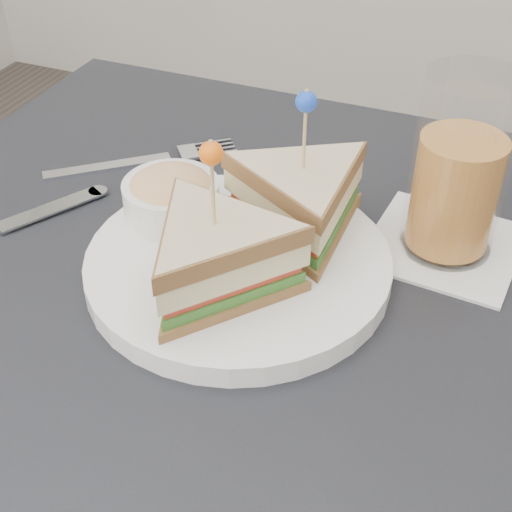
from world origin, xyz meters
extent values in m
cube|color=black|center=(0.00, 0.00, 0.73)|extent=(0.80, 0.80, 0.03)
cylinder|color=black|center=(-0.35, 0.35, 0.36)|extent=(0.04, 0.04, 0.72)
cylinder|color=white|center=(-0.02, 0.04, 0.76)|extent=(0.34, 0.34, 0.02)
cylinder|color=white|center=(-0.02, 0.04, 0.77)|extent=(0.34, 0.34, 0.00)
cylinder|color=#D5B37A|center=(-0.02, -0.01, 0.87)|extent=(0.00, 0.00, 0.08)
sphere|color=orange|center=(-0.02, -0.01, 0.90)|extent=(0.02, 0.02, 0.02)
cylinder|color=#D5B37A|center=(0.02, 0.10, 0.87)|extent=(0.00, 0.00, 0.08)
sphere|color=blue|center=(0.02, 0.10, 0.90)|extent=(0.02, 0.02, 0.02)
cylinder|color=white|center=(-0.10, 0.07, 0.79)|extent=(0.11, 0.11, 0.04)
ellipsoid|color=#E0B772|center=(-0.10, 0.07, 0.80)|extent=(0.10, 0.10, 0.04)
cube|color=white|center=(-0.22, 0.15, 0.75)|extent=(0.12, 0.10, 0.00)
cube|color=white|center=(-0.15, 0.21, 0.75)|extent=(0.03, 0.04, 0.00)
cube|color=silver|center=(-0.23, 0.06, 0.75)|extent=(0.07, 0.10, 0.00)
cylinder|color=silver|center=(-0.20, 0.10, 0.75)|extent=(0.03, 0.03, 0.00)
cube|color=white|center=(0.14, 0.15, 0.75)|extent=(0.14, 0.14, 0.00)
cylinder|color=#C27B36|center=(0.14, 0.15, 0.81)|extent=(0.08, 0.08, 0.11)
cylinder|color=white|center=(0.14, 0.15, 0.84)|extent=(0.09, 0.09, 0.17)
cube|color=white|center=(0.15, 0.16, 0.86)|extent=(0.03, 0.03, 0.02)
cube|color=white|center=(0.13, 0.14, 0.85)|extent=(0.03, 0.03, 0.02)
camera|label=1|loc=(0.18, -0.41, 1.15)|focal=50.00mm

